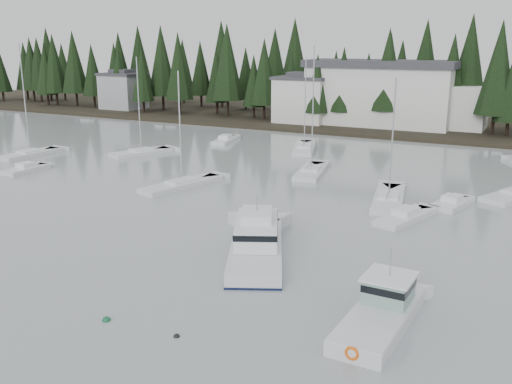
{
  "coord_description": "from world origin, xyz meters",
  "views": [
    {
      "loc": [
        20.95,
        -14.97,
        14.49
      ],
      "look_at": [
        0.33,
        25.21,
        2.5
      ],
      "focal_mm": 40.0,
      "sensor_mm": 36.0,
      "label": 1
    }
  ],
  "objects_px": {
    "house_far_west": "(123,90)",
    "harbor_inn": "(393,94)",
    "runabout_3": "(225,141)",
    "runabout_4": "(451,205)",
    "cabin_cruiser_center": "(257,245)",
    "sailboat_3": "(311,173)",
    "sailboat_7": "(304,149)",
    "runabout_0": "(26,170)",
    "house_west": "(303,99)",
    "sailboat_9": "(389,200)",
    "sailboat_1": "(141,154)",
    "runabout_1": "(405,218)",
    "lobster_boat_teal": "(381,315)",
    "sailboat_8": "(30,155)",
    "sailboat_0": "(182,186)"
  },
  "relations": [
    {
      "from": "sailboat_1",
      "to": "sailboat_8",
      "type": "height_order",
      "value": "sailboat_8"
    },
    {
      "from": "runabout_1",
      "to": "sailboat_7",
      "type": "bearing_deg",
      "value": 54.63
    },
    {
      "from": "house_far_west",
      "to": "runabout_0",
      "type": "xyz_separation_m",
      "value": [
        28.36,
        -51.29,
        -4.27
      ]
    },
    {
      "from": "sailboat_7",
      "to": "runabout_4",
      "type": "relative_size",
      "value": 2.37
    },
    {
      "from": "sailboat_3",
      "to": "runabout_3",
      "type": "bearing_deg",
      "value": 42.94
    },
    {
      "from": "house_far_west",
      "to": "runabout_1",
      "type": "distance_m",
      "value": 87.09
    },
    {
      "from": "sailboat_7",
      "to": "runabout_4",
      "type": "xyz_separation_m",
      "value": [
        22.55,
        -19.67,
        0.07
      ]
    },
    {
      "from": "sailboat_1",
      "to": "sailboat_8",
      "type": "relative_size",
      "value": 0.89
    },
    {
      "from": "cabin_cruiser_center",
      "to": "runabout_4",
      "type": "xyz_separation_m",
      "value": [
        10.17,
        18.9,
        -0.6
      ]
    },
    {
      "from": "sailboat_1",
      "to": "runabout_1",
      "type": "distance_m",
      "value": 39.77
    },
    {
      "from": "house_west",
      "to": "sailboat_9",
      "type": "xyz_separation_m",
      "value": [
        26.57,
        -42.67,
        -4.6
      ]
    },
    {
      "from": "cabin_cruiser_center",
      "to": "runabout_0",
      "type": "relative_size",
      "value": 2.18
    },
    {
      "from": "harbor_inn",
      "to": "sailboat_1",
      "type": "distance_m",
      "value": 45.3
    },
    {
      "from": "sailboat_0",
      "to": "house_west",
      "type": "bearing_deg",
      "value": 21.63
    },
    {
      "from": "sailboat_7",
      "to": "runabout_0",
      "type": "xyz_separation_m",
      "value": [
        -23.18,
        -27.15,
        0.07
      ]
    },
    {
      "from": "house_west",
      "to": "runabout_1",
      "type": "distance_m",
      "value": 56.25
    },
    {
      "from": "cabin_cruiser_center",
      "to": "sailboat_8",
      "type": "distance_m",
      "value": 46.31
    },
    {
      "from": "harbor_inn",
      "to": "runabout_4",
      "type": "xyz_separation_m",
      "value": [
        17.05,
        -45.15,
        -5.64
      ]
    },
    {
      "from": "lobster_boat_teal",
      "to": "runabout_3",
      "type": "height_order",
      "value": "lobster_boat_teal"
    },
    {
      "from": "house_far_west",
      "to": "sailboat_1",
      "type": "xyz_separation_m",
      "value": [
        33.65,
        -37.03,
        -4.33
      ]
    },
    {
      "from": "harbor_inn",
      "to": "sailboat_3",
      "type": "xyz_separation_m",
      "value": [
        0.81,
        -38.62,
        -5.69
      ]
    },
    {
      "from": "sailboat_0",
      "to": "runabout_1",
      "type": "relative_size",
      "value": 1.68
    },
    {
      "from": "sailboat_3",
      "to": "runabout_0",
      "type": "height_order",
      "value": "sailboat_3"
    },
    {
      "from": "lobster_boat_teal",
      "to": "runabout_4",
      "type": "distance_m",
      "value": 24.86
    },
    {
      "from": "house_far_west",
      "to": "harbor_inn",
      "type": "distance_m",
      "value": 57.07
    },
    {
      "from": "sailboat_7",
      "to": "runabout_0",
      "type": "bearing_deg",
      "value": 120.38
    },
    {
      "from": "sailboat_1",
      "to": "runabout_1",
      "type": "xyz_separation_m",
      "value": [
        37.67,
        -12.76,
        0.06
      ]
    },
    {
      "from": "runabout_3",
      "to": "runabout_4",
      "type": "height_order",
      "value": "same"
    },
    {
      "from": "house_far_west",
      "to": "sailboat_9",
      "type": "distance_m",
      "value": 81.95
    },
    {
      "from": "cabin_cruiser_center",
      "to": "sailboat_8",
      "type": "bearing_deg",
      "value": 41.77
    },
    {
      "from": "lobster_boat_teal",
      "to": "sailboat_1",
      "type": "height_order",
      "value": "sailboat_1"
    },
    {
      "from": "cabin_cruiser_center",
      "to": "lobster_boat_teal",
      "type": "height_order",
      "value": "cabin_cruiser_center"
    },
    {
      "from": "sailboat_3",
      "to": "runabout_4",
      "type": "distance_m",
      "value": 17.5
    },
    {
      "from": "cabin_cruiser_center",
      "to": "runabout_3",
      "type": "xyz_separation_m",
      "value": [
        -25.28,
        39.19,
        -0.6
      ]
    },
    {
      "from": "cabin_cruiser_center",
      "to": "runabout_4",
      "type": "height_order",
      "value": "cabin_cruiser_center"
    },
    {
      "from": "house_west",
      "to": "cabin_cruiser_center",
      "type": "height_order",
      "value": "house_west"
    },
    {
      "from": "cabin_cruiser_center",
      "to": "sailboat_9",
      "type": "relative_size",
      "value": 0.99
    },
    {
      "from": "cabin_cruiser_center",
      "to": "sailboat_3",
      "type": "distance_m",
      "value": 26.16
    },
    {
      "from": "house_far_west",
      "to": "runabout_0",
      "type": "height_order",
      "value": "house_far_west"
    },
    {
      "from": "harbor_inn",
      "to": "sailboat_8",
      "type": "distance_m",
      "value": 58.31
    },
    {
      "from": "house_far_west",
      "to": "sailboat_3",
      "type": "relative_size",
      "value": 0.58
    },
    {
      "from": "sailboat_7",
      "to": "sailboat_8",
      "type": "distance_m",
      "value": 36.36
    },
    {
      "from": "house_far_west",
      "to": "sailboat_1",
      "type": "distance_m",
      "value": 50.22
    },
    {
      "from": "runabout_0",
      "to": "runabout_1",
      "type": "relative_size",
      "value": 0.74
    },
    {
      "from": "harbor_inn",
      "to": "sailboat_1",
      "type": "relative_size",
      "value": 2.25
    },
    {
      "from": "runabout_4",
      "to": "runabout_3",
      "type": "bearing_deg",
      "value": 73.19
    },
    {
      "from": "runabout_1",
      "to": "runabout_4",
      "type": "distance_m",
      "value": 6.6
    },
    {
      "from": "runabout_4",
      "to": "runabout_0",
      "type": "bearing_deg",
      "value": 112.25
    },
    {
      "from": "runabout_3",
      "to": "runabout_4",
      "type": "relative_size",
      "value": 1.33
    },
    {
      "from": "house_west",
      "to": "sailboat_9",
      "type": "height_order",
      "value": "sailboat_9"
    }
  ]
}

